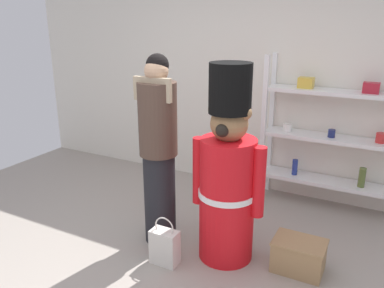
% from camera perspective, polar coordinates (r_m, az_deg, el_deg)
% --- Properties ---
extents(ground_plane, '(6.40, 6.40, 0.00)m').
position_cam_1_polar(ground_plane, '(3.35, -5.65, -19.10)').
color(ground_plane, '#9E9389').
extents(back_wall, '(6.40, 0.12, 2.60)m').
position_cam_1_polar(back_wall, '(4.72, 8.77, 9.04)').
color(back_wall, silver).
rests_on(back_wall, ground_plane).
extents(merchandise_shelf, '(1.46, 0.35, 1.66)m').
position_cam_1_polar(merchandise_shelf, '(4.39, 19.84, 1.15)').
color(merchandise_shelf, white).
rests_on(merchandise_shelf, ground_plane).
extents(teddy_bear_guard, '(0.65, 0.49, 1.70)m').
position_cam_1_polar(teddy_bear_guard, '(3.27, 5.25, -4.98)').
color(teddy_bear_guard, red).
rests_on(teddy_bear_guard, ground_plane).
extents(person_shopper, '(0.36, 0.34, 1.74)m').
position_cam_1_polar(person_shopper, '(3.46, -4.94, -0.84)').
color(person_shopper, black).
rests_on(person_shopper, ground_plane).
extents(shopping_bag, '(0.24, 0.14, 0.44)m').
position_cam_1_polar(shopping_bag, '(3.43, -4.04, -14.79)').
color(shopping_bag, silver).
rests_on(shopping_bag, ground_plane).
extents(display_crate, '(0.42, 0.30, 0.27)m').
position_cam_1_polar(display_crate, '(3.47, 15.39, -15.53)').
color(display_crate, '#9E7A51').
rests_on(display_crate, ground_plane).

